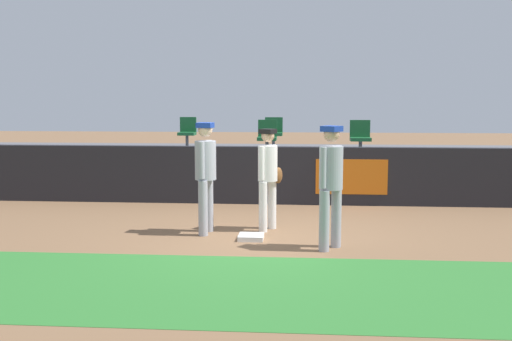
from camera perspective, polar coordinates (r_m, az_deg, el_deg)
The scene contains 12 objects.
ground_plane at distance 9.95m, azimuth -0.18°, elevation -6.34°, with size 60.00×60.00×0.00m, color brown.
grass_foreground_strip at distance 7.45m, azimuth -1.86°, elevation -10.87°, with size 18.00×2.80×0.01m, color #2D722D.
first_base at distance 9.82m, azimuth -0.47°, elevation -6.27°, with size 0.40×0.40×0.08m, color white.
player_fielder_home at distance 10.35m, azimuth 1.16°, elevation -0.15°, with size 0.50×0.48×1.75m.
player_runner_visitor at distance 9.10m, azimuth 7.05°, elevation -0.74°, with size 0.49×0.49×1.86m.
player_coach_visitor at distance 10.11m, azimuth -4.76°, elevation 0.07°, with size 0.40×0.52×1.86m.
field_wall at distance 13.00m, azimuth 1.03°, elevation -0.45°, with size 18.00×0.26×1.23m.
bleacher_platform at distance 15.57m, azimuth 1.57°, elevation 0.17°, with size 18.00×4.80×0.91m, color #59595E.
seat_back_center at distance 16.15m, azimuth 1.67°, elevation 3.71°, with size 0.47×0.44×0.84m.
seat_front_right at distance 14.40m, azimuth 9.77°, elevation 3.22°, with size 0.47×0.44×0.84m.
seat_front_center at distance 14.36m, azimuth 1.06°, elevation 3.31°, with size 0.45×0.44×0.84m.
seat_back_left at distance 16.44m, azimuth -6.46°, elevation 3.72°, with size 0.44×0.44×0.84m.
Camera 1 is at (0.80, -9.65, 2.28)m, focal length 42.57 mm.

